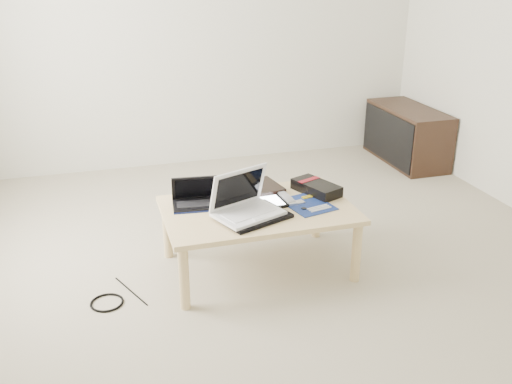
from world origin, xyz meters
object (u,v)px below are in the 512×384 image
object	(u,v)px
coffee_table	(258,215)
gpu_box	(316,188)
netbook	(195,199)
white_laptop	(245,205)
media_cabinet	(406,135)

from	to	relation	value
coffee_table	gpu_box	distance (m)	0.44
netbook	white_laptop	world-z (taller)	white_laptop
coffee_table	white_laptop	size ratio (longest dim) A/B	2.57
coffee_table	white_laptop	xyz separation A→B (m)	(-0.11, -0.09, 0.12)
coffee_table	netbook	world-z (taller)	netbook
coffee_table	gpu_box	xyz separation A→B (m)	(0.41, 0.12, 0.08)
coffee_table	media_cabinet	xyz separation A→B (m)	(1.87, 1.50, -0.10)
netbook	white_laptop	distance (m)	0.34
white_laptop	coffee_table	bearing A→B (deg)	41.93
netbook	coffee_table	bearing A→B (deg)	-22.29
netbook	gpu_box	world-z (taller)	netbook
white_laptop	gpu_box	bearing A→B (deg)	22.25
media_cabinet	netbook	distance (m)	2.61
white_laptop	netbook	bearing A→B (deg)	135.32
media_cabinet	netbook	xyz separation A→B (m)	(-2.22, -1.36, 0.19)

